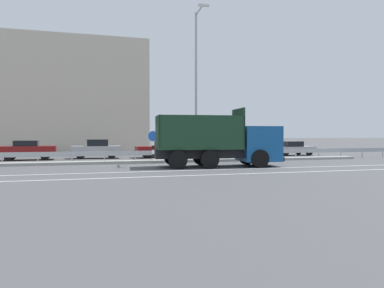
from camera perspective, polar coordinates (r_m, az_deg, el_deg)
ground_plane at (r=23.67m, az=-5.14°, el=-3.18°), size 320.00×320.00×0.00m
lane_strip_0 at (r=20.65m, az=5.55°, el=-3.85°), size 57.43×0.16×0.01m
lane_strip_1 at (r=18.45m, az=8.35°, el=-4.49°), size 57.43×0.16×0.01m
median_island at (r=25.47m, az=-5.95°, el=-2.65°), size 31.58×1.10×0.18m
median_guardrail at (r=26.41m, az=-6.34°, el=-1.46°), size 57.43×0.09×0.78m
dump_truck at (r=22.50m, az=6.17°, el=-0.22°), size 7.59×3.27×3.46m
median_road_sign at (r=25.42m, az=-5.96°, el=-0.28°), size 0.74×0.16×2.17m
street_lamp_1 at (r=26.13m, az=0.71°, el=9.75°), size 0.71×2.34×10.35m
parked_car_2 at (r=30.54m, az=-23.73°, el=-0.84°), size 3.99×1.99×1.46m
parked_car_3 at (r=30.83m, az=-14.31°, el=-0.73°), size 3.92×2.01×1.52m
parked_car_4 at (r=31.06m, az=-4.27°, el=-0.67°), size 4.59×1.99×1.54m
parked_car_5 at (r=33.03m, az=5.59°, el=-0.73°), size 4.18×2.25×1.24m
parked_car_6 at (r=35.30m, az=14.97°, el=-0.62°), size 4.17×2.02×1.30m
background_building_0 at (r=45.15m, az=-22.09°, el=6.33°), size 22.11×13.73×11.66m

